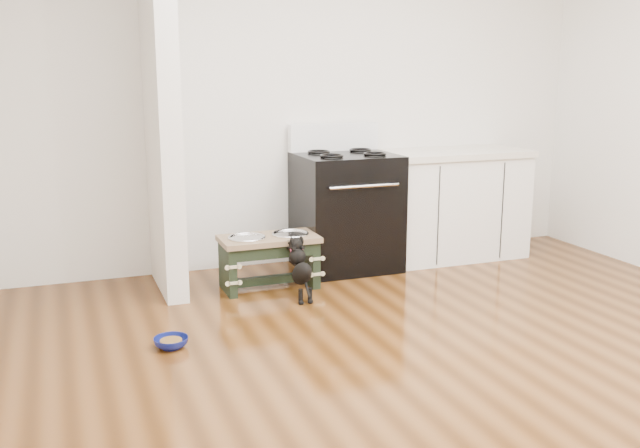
{
  "coord_description": "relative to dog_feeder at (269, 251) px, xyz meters",
  "views": [
    {
      "loc": [
        -1.9,
        -2.98,
        1.58
      ],
      "look_at": [
        -0.18,
        1.6,
        0.51
      ],
      "focal_mm": 40.0,
      "sensor_mm": 36.0,
      "label": 1
    }
  ],
  "objects": [
    {
      "name": "ground",
      "position": [
        0.48,
        -1.85,
        -0.28
      ],
      "size": [
        5.0,
        5.0,
        0.0
      ],
      "primitive_type": "plane",
      "color": "#40220B",
      "rests_on": "ground"
    },
    {
      "name": "room_shell",
      "position": [
        0.48,
        -1.85,
        1.34
      ],
      "size": [
        5.0,
        5.0,
        5.0
      ],
      "color": "silver",
      "rests_on": "ground"
    },
    {
      "name": "partition_wall",
      "position": [
        -0.69,
        0.25,
        1.07
      ],
      "size": [
        0.15,
        0.8,
        2.7
      ],
      "primitive_type": "cube",
      "color": "silver",
      "rests_on": "ground"
    },
    {
      "name": "oven_range",
      "position": [
        0.73,
        0.31,
        0.2
      ],
      "size": [
        0.76,
        0.69,
        1.14
      ],
      "color": "black",
      "rests_on": "ground"
    },
    {
      "name": "cabinet_run",
      "position": [
        1.71,
        0.33,
        0.18
      ],
      "size": [
        1.24,
        0.64,
        0.91
      ],
      "color": "white",
      "rests_on": "ground"
    },
    {
      "name": "dog_feeder",
      "position": [
        0.0,
        0.0,
        0.0
      ],
      "size": [
        0.71,
        0.38,
        0.4
      ],
      "color": "black",
      "rests_on": "ground"
    },
    {
      "name": "puppy",
      "position": [
        0.13,
        -0.33,
        -0.04
      ],
      "size": [
        0.12,
        0.36,
        0.43
      ],
      "color": "black",
      "rests_on": "ground"
    },
    {
      "name": "floor_bowl",
      "position": [
        -0.86,
        -0.9,
        -0.24
      ],
      "size": [
        0.21,
        0.21,
        0.06
      ],
      "rotation": [
        0.0,
        0.0,
        -0.07
      ],
      "color": "navy",
      "rests_on": "ground"
    }
  ]
}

